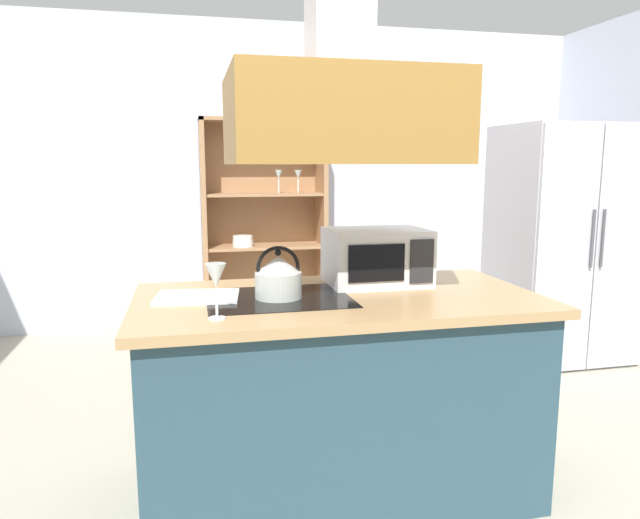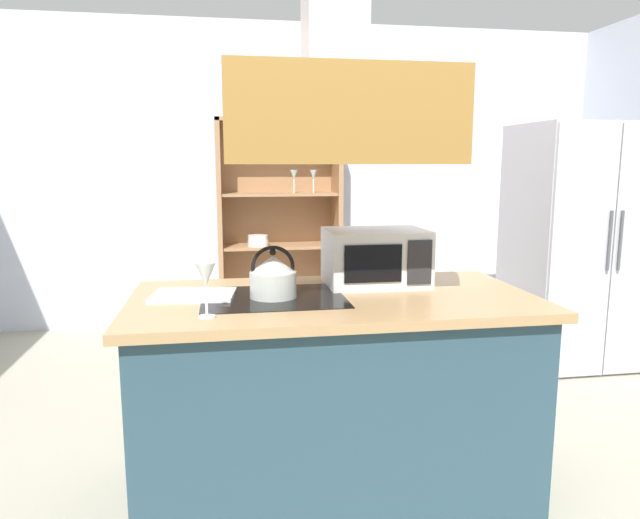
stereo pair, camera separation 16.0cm
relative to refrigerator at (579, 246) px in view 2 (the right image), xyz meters
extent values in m
plane|color=#A19C88|center=(-2.02, -1.46, -0.87)|extent=(7.80, 7.80, 0.00)
cube|color=silver|center=(-2.02, 1.54, 0.48)|extent=(6.00, 0.12, 2.70)
cube|color=#274351|center=(-2.10, -1.42, -0.44)|extent=(1.65, 0.82, 0.86)
cube|color=#A88356|center=(-2.10, -1.42, 0.01)|extent=(1.73, 0.90, 0.04)
cube|color=black|center=(-2.36, -1.42, 0.03)|extent=(0.60, 0.48, 0.00)
cube|color=olive|center=(-2.10, -1.42, 0.77)|extent=(0.90, 0.70, 0.36)
cube|color=#B6B1B9|center=(0.00, 0.01, 0.00)|extent=(0.90, 0.72, 1.74)
cube|color=#B7B9C1|center=(-0.23, -0.36, 0.00)|extent=(0.44, 0.03, 1.70)
cylinder|color=#4C4C51|center=(-0.04, -0.39, 0.09)|extent=(0.02, 0.02, 0.40)
cylinder|color=#4C4C51|center=(0.04, -0.39, 0.09)|extent=(0.02, 0.02, 0.40)
cube|color=#A57750|center=(-2.59, 1.28, 0.05)|extent=(0.04, 0.40, 1.84)
cube|color=#A57750|center=(-1.56, 1.28, 0.05)|extent=(0.04, 0.40, 1.84)
cube|color=#A57750|center=(-2.07, 1.28, 0.96)|extent=(1.08, 0.40, 0.03)
cube|color=#A57750|center=(-2.07, 1.28, -0.83)|extent=(1.08, 0.40, 0.08)
cube|color=#A57750|center=(-2.07, 1.47, 0.05)|extent=(1.08, 0.02, 1.84)
cube|color=#A57750|center=(-2.07, 1.28, -0.13)|extent=(1.00, 0.36, 0.02)
cube|color=#A57750|center=(-2.07, 1.28, 0.33)|extent=(1.00, 0.36, 0.02)
cylinder|color=white|center=(-2.27, 1.23, -0.10)|extent=(0.18, 0.18, 0.05)
cylinder|color=white|center=(-2.27, 1.23, -0.05)|extent=(0.17, 0.17, 0.05)
cylinder|color=silver|center=(-1.95, 1.24, 0.40)|extent=(0.01, 0.01, 0.12)
cone|color=silver|center=(-1.95, 1.24, 0.50)|extent=(0.07, 0.07, 0.08)
cylinder|color=silver|center=(-1.77, 1.24, 0.40)|extent=(0.01, 0.01, 0.12)
cone|color=silver|center=(-1.77, 1.24, 0.50)|extent=(0.07, 0.07, 0.08)
cylinder|color=#B6BCB5|center=(-2.36, -1.42, 0.09)|extent=(0.20, 0.20, 0.11)
cone|color=silver|center=(-2.36, -1.42, 0.17)|extent=(0.19, 0.19, 0.07)
sphere|color=black|center=(-2.36, -1.42, 0.22)|extent=(0.03, 0.03, 0.03)
torus|color=black|center=(-2.36, -1.42, 0.16)|extent=(0.18, 0.02, 0.18)
cube|color=silver|center=(-2.69, -1.36, 0.04)|extent=(0.37, 0.28, 0.02)
cube|color=silver|center=(-1.86, -1.22, 0.16)|extent=(0.46, 0.34, 0.26)
cube|color=black|center=(-1.92, -1.40, 0.16)|extent=(0.26, 0.01, 0.17)
cube|color=#262628|center=(-1.71, -1.40, 0.16)|extent=(0.11, 0.01, 0.20)
cylinder|color=silver|center=(-2.63, -1.69, 0.03)|extent=(0.06, 0.06, 0.01)
cylinder|color=silver|center=(-2.63, -1.69, 0.09)|extent=(0.01, 0.01, 0.11)
cone|color=silver|center=(-2.63, -1.69, 0.19)|extent=(0.08, 0.08, 0.09)
camera|label=1|loc=(-2.71, -3.76, 0.59)|focal=32.27mm
camera|label=2|loc=(-2.55, -3.79, 0.59)|focal=32.27mm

